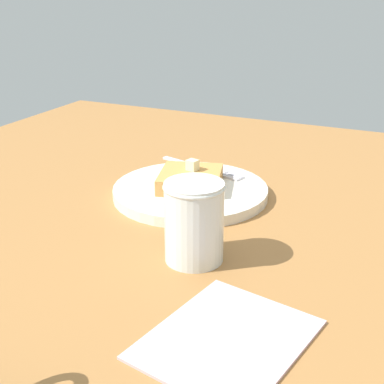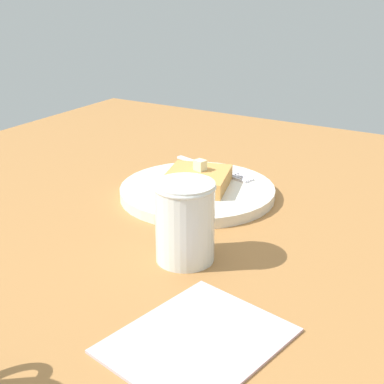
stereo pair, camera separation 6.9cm
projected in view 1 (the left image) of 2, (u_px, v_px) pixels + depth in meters
table_surface at (178, 225)px, 73.11cm from camera, size 111.89×111.89×2.45cm
plate at (190, 190)px, 79.32cm from camera, size 22.91×22.91×1.51cm
toast_slice_center at (190, 179)px, 78.65cm from camera, size 11.41×11.06×2.28cm
butter_pat_primary at (192, 165)px, 78.76cm from camera, size 1.73×1.85×1.56cm
fork at (206, 169)px, 85.74cm from camera, size 5.80×15.77×0.36cm
syrup_jar at (194, 226)px, 60.29cm from camera, size 6.97×6.97×9.44cm
napkin at (227, 339)px, 47.94cm from camera, size 17.53×15.28×0.30cm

